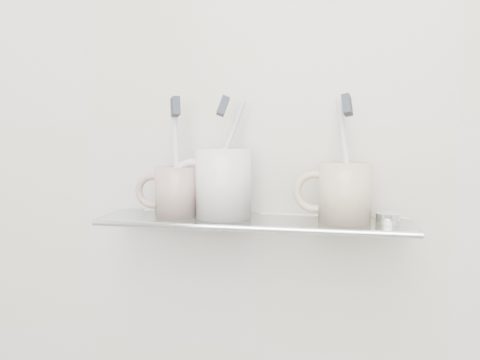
% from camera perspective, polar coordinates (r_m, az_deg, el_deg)
% --- Properties ---
extents(wall_back, '(2.50, 0.00, 2.50)m').
position_cam_1_polar(wall_back, '(0.80, 2.37, 6.63)').
color(wall_back, beige).
rests_on(wall_back, ground).
extents(shelf_glass, '(0.50, 0.12, 0.01)m').
position_cam_1_polar(shelf_glass, '(0.76, 1.64, -5.06)').
color(shelf_glass, silver).
rests_on(shelf_glass, wall_back).
extents(shelf_rail, '(0.50, 0.01, 0.01)m').
position_cam_1_polar(shelf_rail, '(0.70, 0.93, -5.94)').
color(shelf_rail, silver).
rests_on(shelf_rail, shelf_glass).
extents(bracket_left, '(0.02, 0.03, 0.02)m').
position_cam_1_polar(bracket_left, '(0.86, -11.84, -4.57)').
color(bracket_left, silver).
rests_on(bracket_left, wall_back).
extents(bracket_right, '(0.02, 0.03, 0.02)m').
position_cam_1_polar(bracket_right, '(0.80, 17.23, -5.50)').
color(bracket_right, silver).
rests_on(bracket_right, wall_back).
extents(mug_left, '(0.08, 0.08, 0.08)m').
position_cam_1_polar(mug_left, '(0.79, -7.72, -1.41)').
color(mug_left, silver).
rests_on(mug_left, shelf_glass).
extents(mug_left_handle, '(0.06, 0.01, 0.06)m').
position_cam_1_polar(mug_left_handle, '(0.80, -10.60, -1.33)').
color(mug_left_handle, silver).
rests_on(mug_left_handle, mug_left).
extents(toothbrush_left, '(0.03, 0.05, 0.19)m').
position_cam_1_polar(toothbrush_left, '(0.78, -7.79, 2.99)').
color(toothbrush_left, silver).
rests_on(toothbrush_left, mug_left).
extents(bristles_left, '(0.02, 0.03, 0.03)m').
position_cam_1_polar(bristles_left, '(0.78, -7.88, 8.86)').
color(bristles_left, '#30373F').
rests_on(bristles_left, toothbrush_left).
extents(mug_center, '(0.12, 0.12, 0.11)m').
position_cam_1_polar(mug_center, '(0.76, -2.04, -0.40)').
color(mug_center, white).
rests_on(mug_center, shelf_glass).
extents(mug_center_handle, '(0.08, 0.01, 0.08)m').
position_cam_1_polar(mug_center_handle, '(0.78, -5.77, -0.31)').
color(mug_center_handle, white).
rests_on(mug_center_handle, mug_center).
extents(toothbrush_center, '(0.07, 0.06, 0.18)m').
position_cam_1_polar(toothbrush_center, '(0.76, -2.05, 2.95)').
color(toothbrush_center, '#B6B7C7').
rests_on(toothbrush_center, mug_center).
extents(bristles_center, '(0.03, 0.03, 0.04)m').
position_cam_1_polar(bristles_center, '(0.76, -2.08, 8.99)').
color(bristles_center, '#30373F').
rests_on(bristles_center, toothbrush_center).
extents(mug_right, '(0.08, 0.08, 0.09)m').
position_cam_1_polar(mug_right, '(0.75, 12.68, -1.50)').
color(mug_right, beige).
rests_on(mug_right, shelf_glass).
extents(mug_right_handle, '(0.07, 0.01, 0.07)m').
position_cam_1_polar(mug_right_handle, '(0.75, 9.08, -1.43)').
color(mug_right_handle, beige).
rests_on(mug_right_handle, mug_right).
extents(toothbrush_right, '(0.04, 0.07, 0.18)m').
position_cam_1_polar(toothbrush_right, '(0.74, 12.78, 2.72)').
color(toothbrush_right, silver).
rests_on(toothbrush_right, mug_right).
extents(bristles_right, '(0.02, 0.03, 0.04)m').
position_cam_1_polar(bristles_right, '(0.74, 12.93, 8.91)').
color(bristles_right, '#30373F').
rests_on(bristles_right, toothbrush_right).
extents(chrome_cap, '(0.04, 0.04, 0.02)m').
position_cam_1_polar(chrome_cap, '(0.76, 17.59, -4.44)').
color(chrome_cap, silver).
rests_on(chrome_cap, shelf_glass).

